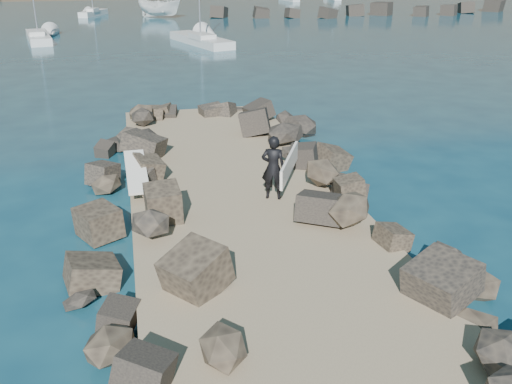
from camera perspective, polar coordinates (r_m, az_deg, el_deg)
ground at (r=15.26m, az=-0.83°, el=-3.81°), size 800.00×800.00×0.00m
jetty at (r=13.39m, az=0.95°, el=-6.35°), size 6.00×26.00×0.60m
riprap_left at (r=13.44m, az=-11.73°, el=-5.78°), size 2.60×22.00×1.00m
riprap_right at (r=14.60m, az=11.63°, el=-3.40°), size 2.60×22.00×1.00m
breakwater_secondary at (r=78.39m, az=16.92°, el=17.07°), size 52.00×4.00×1.20m
surfboard_resting at (r=16.46m, az=-11.85°, el=1.65°), size 0.64×2.29×0.08m
boat_imported at (r=72.20m, az=-9.61°, el=17.71°), size 5.96×5.14×2.23m
surfer_with_board at (r=15.41m, az=1.96°, el=2.49°), size 1.36×2.00×1.78m
sailboat_c at (r=49.19m, az=-5.54°, el=14.90°), size 4.47×8.93×10.39m
sailboat_a at (r=54.10m, az=-20.94°, el=14.26°), size 3.03×7.81×9.14m
sailboat_b at (r=75.86m, az=-15.96°, el=16.83°), size 3.41×5.62×6.91m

